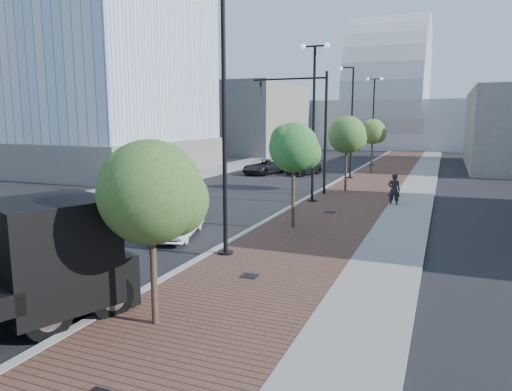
% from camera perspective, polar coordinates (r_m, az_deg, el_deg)
% --- Properties ---
extents(sidewalk, '(7.00, 140.00, 0.12)m').
position_cam_1_polar(sidewalk, '(45.49, 16.37, 2.68)').
color(sidewalk, '#4C2D23').
rests_on(sidewalk, ground).
extents(concrete_strip, '(2.40, 140.00, 0.13)m').
position_cam_1_polar(concrete_strip, '(45.31, 19.77, 2.49)').
color(concrete_strip, slate).
rests_on(concrete_strip, ground).
extents(curb, '(0.30, 140.00, 0.14)m').
position_cam_1_polar(curb, '(45.95, 12.03, 2.93)').
color(curb, gray).
rests_on(curb, ground).
extents(west_sidewalk, '(4.00, 140.00, 0.12)m').
position_cam_1_polar(west_sidewalk, '(49.86, -2.87, 3.60)').
color(west_sidewalk, slate).
rests_on(west_sidewalk, ground).
extents(white_sedan, '(2.63, 4.50, 1.40)m').
position_cam_1_polar(white_sedan, '(20.39, -9.58, -3.01)').
color(white_sedan, white).
rests_on(white_sedan, ground).
extents(dark_car_mid, '(3.22, 5.16, 1.33)m').
position_cam_1_polar(dark_car_mid, '(43.06, 0.98, 3.52)').
color(dark_car_mid, black).
rests_on(dark_car_mid, ground).
extents(dark_car_far, '(2.93, 4.60, 1.24)m').
position_cam_1_polar(dark_car_far, '(42.82, 5.89, 3.38)').
color(dark_car_far, black).
rests_on(dark_car_far, ground).
extents(pedestrian, '(0.70, 0.46, 1.93)m').
position_cam_1_polar(pedestrian, '(28.05, 16.45, 0.64)').
color(pedestrian, black).
rests_on(pedestrian, ground).
extents(streetlight_1, '(1.44, 0.56, 9.21)m').
position_cam_1_polar(streetlight_1, '(16.74, -4.23, 7.01)').
color(streetlight_1, black).
rests_on(streetlight_1, ground).
extents(streetlight_2, '(1.72, 0.56, 9.28)m').
position_cam_1_polar(streetlight_2, '(27.97, 7.02, 8.85)').
color(streetlight_2, black).
rests_on(streetlight_2, ground).
extents(streetlight_3, '(1.44, 0.56, 9.21)m').
position_cam_1_polar(streetlight_3, '(39.70, 11.40, 8.16)').
color(streetlight_3, black).
rests_on(streetlight_3, ground).
extents(streetlight_4, '(1.72, 0.56, 9.28)m').
position_cam_1_polar(streetlight_4, '(51.52, 14.06, 8.82)').
color(streetlight_4, black).
rests_on(streetlight_4, ground).
extents(traffic_mast, '(5.09, 0.20, 8.00)m').
position_cam_1_polar(traffic_mast, '(31.10, 6.86, 9.20)').
color(traffic_mast, black).
rests_on(traffic_mast, ground).
extents(tree_0, '(2.48, 2.45, 4.55)m').
position_cam_1_polar(tree_0, '(11.10, -12.43, 0.34)').
color(tree_0, '#382619').
rests_on(tree_0, ground).
extents(tree_1, '(2.29, 2.23, 4.85)m').
position_cam_1_polar(tree_1, '(21.01, 4.75, 5.77)').
color(tree_1, '#382619').
rests_on(tree_1, ground).
extents(tree_2, '(2.59, 2.57, 5.24)m').
position_cam_1_polar(tree_2, '(32.65, 11.09, 7.25)').
color(tree_2, '#382619').
rests_on(tree_2, ground).
extents(tree_3, '(2.35, 2.30, 5.02)m').
position_cam_1_polar(tree_3, '(44.48, 14.07, 7.54)').
color(tree_3, '#382619').
rests_on(tree_3, ground).
extents(tower_podium, '(19.00, 19.00, 3.00)m').
position_cam_1_polar(tower_podium, '(48.96, -18.75, 4.71)').
color(tower_podium, '#67625C').
rests_on(tower_podium, ground).
extents(convention_center, '(50.00, 30.00, 50.00)m').
position_cam_1_polar(convention_center, '(90.55, 15.97, 9.58)').
color(convention_center, '#9B9FA4').
rests_on(convention_center, ground).
extents(commercial_block_nw, '(14.00, 20.00, 10.00)m').
position_cam_1_polar(commercial_block_nw, '(70.73, -1.22, 9.29)').
color(commercial_block_nw, slate).
rests_on(commercial_block_nw, ground).
extents(utility_cover_1, '(0.50, 0.50, 0.02)m').
position_cam_1_polar(utility_cover_1, '(14.93, -0.78, -9.76)').
color(utility_cover_1, black).
rests_on(utility_cover_1, sidewalk).
extents(utility_cover_2, '(0.50, 0.50, 0.02)m').
position_cam_1_polar(utility_cover_2, '(25.10, 8.99, -2.01)').
color(utility_cover_2, black).
rests_on(utility_cover_2, sidewalk).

